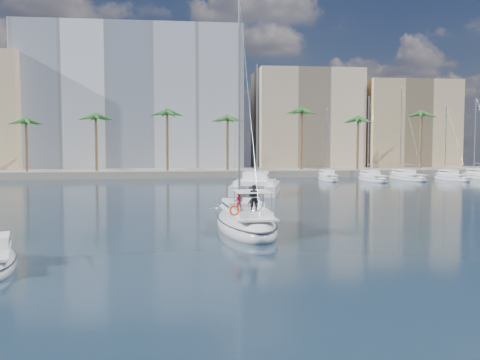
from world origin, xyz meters
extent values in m
plane|color=black|center=(0.00, 0.00, 0.00)|extent=(160.00, 160.00, 0.00)
cube|color=gray|center=(0.00, 61.00, 0.60)|extent=(120.00, 14.00, 1.20)
cube|color=silver|center=(-12.00, 73.00, 14.00)|extent=(42.00, 16.00, 28.00)
cube|color=#CEB394|center=(22.00, 70.00, 10.00)|extent=(20.00, 14.00, 20.00)
cube|color=tan|center=(42.00, 68.00, 9.00)|extent=(18.00, 12.00, 18.00)
cylinder|color=brown|center=(0.00, 57.00, 5.25)|extent=(0.44, 0.44, 10.50)
sphere|color=#225720|center=(0.00, 57.00, 10.50)|extent=(3.60, 3.60, 3.60)
cylinder|color=brown|center=(34.00, 57.00, 5.25)|extent=(0.44, 0.44, 10.50)
sphere|color=#225720|center=(34.00, 57.00, 10.50)|extent=(3.60, 3.60, 3.60)
ellipsoid|color=silver|center=(0.80, 1.18, 0.35)|extent=(4.14, 11.44, 2.34)
ellipsoid|color=black|center=(0.80, 1.18, 0.68)|extent=(4.18, 11.55, 0.18)
cube|color=silver|center=(0.81, 0.96, 1.23)|extent=(2.97, 8.58, 0.12)
cube|color=white|center=(0.75, 2.26, 1.59)|extent=(2.60, 3.80, 0.60)
cube|color=black|center=(0.75, 2.26, 1.61)|extent=(2.59, 3.37, 0.14)
cylinder|color=#B7BABF|center=(0.68, 3.56, 8.69)|extent=(0.15, 0.15, 14.79)
cylinder|color=#B7BABF|center=(0.79, 1.29, 2.79)|extent=(0.34, 4.55, 0.11)
cube|color=white|center=(0.92, -1.20, 1.47)|extent=(2.28, 2.92, 0.36)
cube|color=silver|center=(0.92, -1.31, 2.84)|extent=(2.28, 2.92, 0.04)
torus|color=silver|center=(0.97, -2.29, 2.14)|extent=(0.96, 0.10, 0.96)
torus|color=red|center=(-0.39, -2.79, 1.84)|extent=(0.64, 0.23, 0.64)
imported|color=black|center=(0.91, -1.99, 2.49)|extent=(0.64, 0.45, 1.68)
imported|color=#B71C34|center=(0.06, -1.33, 2.24)|extent=(0.70, 0.62, 1.18)
cube|color=silver|center=(3.62, 28.05, 0.55)|extent=(3.65, 10.28, 1.10)
cube|color=silver|center=(7.45, 27.10, 0.55)|extent=(3.65, 10.28, 1.10)
cube|color=white|center=(5.41, 27.08, 1.30)|extent=(5.78, 6.59, 0.50)
cube|color=white|center=(5.54, 27.58, 2.00)|extent=(3.49, 3.68, 1.00)
cube|color=black|center=(5.54, 27.58, 2.05)|extent=(3.41, 3.29, 0.18)
cylinder|color=#B7BABF|center=(5.91, 29.07, 8.36)|extent=(0.18, 0.18, 13.73)
ellipsoid|color=silver|center=(-0.87, 4.66, 1.06)|extent=(0.22, 0.42, 0.20)
sphere|color=silver|center=(-0.87, 4.86, 1.08)|extent=(0.11, 0.11, 0.11)
cube|color=gray|center=(-1.17, 4.66, 1.09)|extent=(0.48, 0.17, 0.11)
cube|color=gray|center=(-0.57, 4.66, 1.09)|extent=(0.48, 0.17, 0.11)
camera|label=1|loc=(-3.93, -34.49, 5.91)|focal=40.00mm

